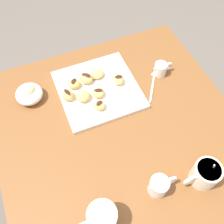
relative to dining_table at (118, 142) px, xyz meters
name	(u,v)px	position (x,y,z in m)	size (l,w,h in m)	color
ground_plane	(116,185)	(0.00, 0.00, -0.58)	(8.00, 8.00, 0.00)	#665B51
dining_table	(118,142)	(0.00, 0.00, 0.00)	(0.88, 0.87, 0.72)	brown
pastry_plate_square	(98,89)	(0.01, -0.18, 0.14)	(0.31, 0.31, 0.02)	white
coffee_mug_cream_left	(205,174)	(-0.17, 0.29, 0.18)	(0.12, 0.09, 0.13)	silver
coffee_mug_cream_right	(101,218)	(0.18, 0.29, 0.19)	(0.13, 0.09, 0.10)	silver
cream_pitcher_white	(159,186)	(-0.02, 0.26, 0.17)	(0.10, 0.06, 0.07)	white
ice_cream_bowl	(29,93)	(0.27, -0.25, 0.17)	(0.11, 0.11, 0.08)	white
chocolate_sauce_pitcher	(161,69)	(-0.26, -0.17, 0.17)	(0.09, 0.05, 0.06)	white
loose_spoon_near_saucer	(153,83)	(-0.21, -0.13, 0.14)	(0.10, 0.14, 0.01)	silver
beignet_0	(87,78)	(0.04, -0.23, 0.17)	(0.05, 0.05, 0.04)	#E5B260
chocolate_drizzle_0	(86,75)	(0.04, -0.23, 0.19)	(0.04, 0.02, 0.01)	#381E11
beignet_1	(68,95)	(0.14, -0.18, 0.17)	(0.05, 0.04, 0.04)	#E5B260
chocolate_drizzle_1	(67,92)	(0.14, -0.18, 0.19)	(0.04, 0.02, 0.01)	#381E11
beignet_2	(97,74)	(-0.01, -0.24, 0.17)	(0.05, 0.06, 0.03)	#E5B260
beignet_3	(118,80)	(-0.07, -0.18, 0.17)	(0.04, 0.05, 0.03)	#E5B260
chocolate_drizzle_3	(119,77)	(-0.07, -0.18, 0.19)	(0.03, 0.02, 0.01)	#381E11
beignet_4	(99,106)	(0.04, -0.09, 0.17)	(0.04, 0.05, 0.03)	#E5B260
chocolate_drizzle_4	(99,103)	(0.04, -0.09, 0.18)	(0.03, 0.02, 0.01)	#381E11
beignet_5	(74,84)	(0.10, -0.23, 0.17)	(0.04, 0.05, 0.03)	#E5B260
chocolate_drizzle_5	(74,81)	(0.10, -0.23, 0.19)	(0.03, 0.02, 0.01)	#381E11
beignet_6	(83,96)	(0.08, -0.16, 0.17)	(0.05, 0.05, 0.04)	#E5B260
beignet_7	(98,93)	(0.02, -0.15, 0.17)	(0.05, 0.05, 0.03)	#E5B260
chocolate_drizzle_7	(98,90)	(0.02, -0.15, 0.18)	(0.03, 0.02, 0.01)	#381E11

